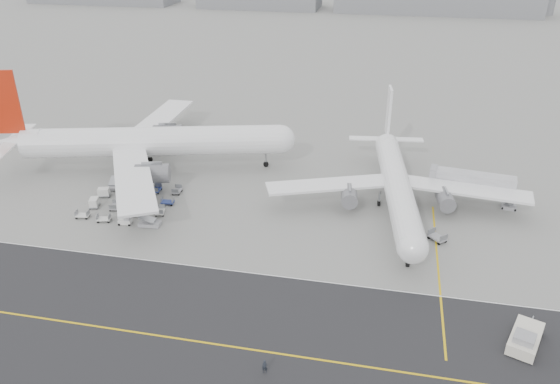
% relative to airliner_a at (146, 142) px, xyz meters
% --- Properties ---
extents(ground, '(700.00, 700.00, 0.00)m').
position_rel_airliner_a_xyz_m(ground, '(28.40, -30.15, -6.21)').
color(ground, gray).
rests_on(ground, ground).
extents(taxiway, '(220.00, 59.00, 0.03)m').
position_rel_airliner_a_xyz_m(taxiway, '(33.42, -48.13, -6.20)').
color(taxiway, '#252527').
rests_on(taxiway, ground).
extents(horizon_buildings, '(520.00, 28.00, 28.00)m').
position_rel_airliner_a_xyz_m(horizon_buildings, '(58.40, 229.85, -6.21)').
color(horizon_buildings, slate).
rests_on(horizon_buildings, ground).
extents(airliner_a, '(61.25, 59.89, 21.56)m').
position_rel_airliner_a_xyz_m(airliner_a, '(0.00, 0.00, 0.00)').
color(airliner_a, white).
rests_on(airliner_a, ground).
extents(airliner_b, '(47.38, 48.17, 16.65)m').
position_rel_airliner_a_xyz_m(airliner_b, '(51.37, -6.61, -1.40)').
color(airliner_b, white).
rests_on(airliner_b, ground).
extents(pushback_tug, '(5.54, 9.01, 2.58)m').
position_rel_airliner_a_xyz_m(pushback_tug, '(68.07, -40.35, -5.15)').
color(pushback_tug, beige).
rests_on(pushback_tug, ground).
extents(jet_bridge, '(16.25, 5.09, 6.06)m').
position_rel_airliner_a_xyz_m(jet_bridge, '(65.33, -1.64, -1.98)').
color(jet_bridge, gray).
rests_on(jet_bridge, ground).
extents(gse_cluster, '(23.35, 22.75, 1.82)m').
position_rel_airliner_a_xyz_m(gse_cluster, '(3.54, -16.07, -6.21)').
color(gse_cluster, '#929297').
rests_on(gse_cluster, ground).
extents(stray_dolly, '(3.31, 3.33, 1.79)m').
position_rel_airliner_a_xyz_m(stray_dolly, '(58.58, -17.13, -6.21)').
color(stray_dolly, silver).
rests_on(stray_dolly, ground).
extents(ground_crew_a, '(0.71, 0.51, 1.82)m').
position_rel_airliner_a_xyz_m(ground_crew_a, '(37.36, -51.51, -5.30)').
color(ground_crew_a, black).
rests_on(ground_crew_a, ground).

